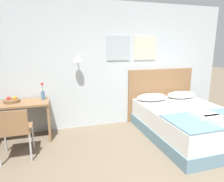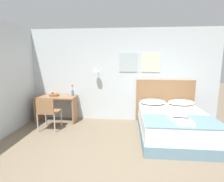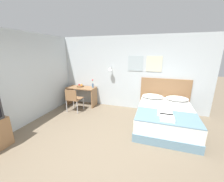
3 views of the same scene
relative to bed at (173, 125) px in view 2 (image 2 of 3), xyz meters
The scene contains 12 objects.
wall_back 2.07m from the bed, 141.62° to the left, with size 5.77×0.31×2.65m.
bed is the anchor object (origin of this frame).
headboard 1.10m from the bed, 90.00° to the left, with size 1.64×0.06×1.22m.
pillow_left 0.92m from the bed, 116.53° to the left, with size 0.69×0.43×0.15m.
pillow_right 0.92m from the bed, 63.47° to the left, with size 0.69×0.43×0.15m.
throw_blanket 0.66m from the bed, 90.00° to the right, with size 1.47×0.82×0.02m.
folded_towel_near_foot 0.57m from the bed, 96.05° to the right, with size 0.36×0.35×0.06m.
folded_towel_mid_bed 0.81m from the bed, 90.87° to the right, with size 0.31×0.35×0.06m.
desk 3.21m from the bed, 166.05° to the left, with size 1.13×0.54×0.74m.
desk_chair 3.07m from the bed, behind, with size 0.47×0.47×0.84m.
fruit_bowl 3.33m from the bed, 165.61° to the left, with size 0.28×0.28×0.11m.
flower_vase 2.84m from the bed, 162.32° to the left, with size 0.07×0.07×0.33m.
Camera 2 is at (0.34, -2.22, 1.76)m, focal length 28.00 mm.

